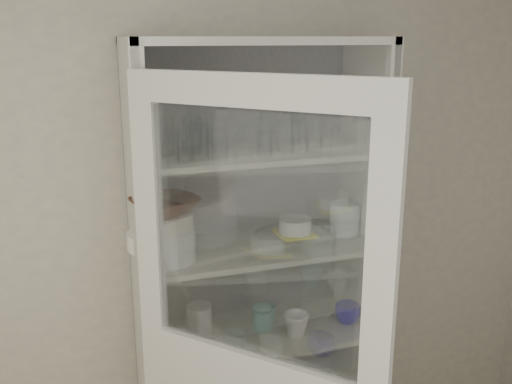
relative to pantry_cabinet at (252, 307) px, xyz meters
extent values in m
cube|color=#AFA79C|center=(-0.20, 0.16, 0.36)|extent=(3.60, 0.02, 2.60)
cube|color=silver|center=(-0.48, -0.06, 0.11)|extent=(0.03, 0.45, 2.10)
cube|color=silver|center=(0.48, -0.06, 0.11)|extent=(0.03, 0.45, 2.10)
cube|color=slate|center=(0.00, 0.15, 0.11)|extent=(1.00, 0.03, 2.10)
cube|color=silver|center=(0.00, -0.06, 1.14)|extent=(1.00, 0.45, 0.03)
cube|color=beige|center=(0.00, -0.08, -0.09)|extent=(0.94, 0.42, 0.02)
cube|color=beige|center=(0.00, -0.08, 0.31)|extent=(0.94, 0.42, 0.02)
cube|color=beige|center=(0.00, -0.08, 0.71)|extent=(0.94, 0.42, 0.02)
cube|color=silver|center=(-0.20, -0.62, 1.01)|extent=(0.64, 0.69, 0.10)
cube|color=silver|center=(-0.47, -0.32, 0.56)|extent=(0.09, 0.09, 0.80)
cube|color=silver|center=(0.08, -0.92, 0.56)|extent=(0.09, 0.09, 0.80)
cube|color=silver|center=(-0.20, -0.62, 0.56)|extent=(0.50, 0.54, 0.78)
cylinder|color=silver|center=(-0.25, -0.17, 0.79)|extent=(0.09, 0.09, 0.14)
cylinder|color=silver|center=(-0.31, -0.19, 0.78)|extent=(0.08, 0.08, 0.13)
cylinder|color=silver|center=(-0.19, -0.19, 0.79)|extent=(0.08, 0.08, 0.13)
cylinder|color=silver|center=(0.08, -0.17, 0.79)|extent=(0.07, 0.07, 0.14)
cylinder|color=silver|center=(0.00, -0.18, 0.79)|extent=(0.07, 0.07, 0.13)
cylinder|color=silver|center=(0.20, -0.18, 0.79)|extent=(0.08, 0.08, 0.15)
cylinder|color=silver|center=(0.41, -0.18, 0.79)|extent=(0.09, 0.09, 0.13)
cylinder|color=silver|center=(-0.25, -0.04, 0.78)|extent=(0.07, 0.07, 0.13)
cylinder|color=silver|center=(-0.36, -0.05, 0.79)|extent=(0.09, 0.09, 0.15)
cylinder|color=silver|center=(-0.26, -0.07, 0.79)|extent=(0.08, 0.08, 0.15)
cylinder|color=silver|center=(0.05, -0.08, 0.80)|extent=(0.09, 0.09, 0.15)
cylinder|color=white|center=(-0.38, -0.12, 0.38)|extent=(0.22, 0.22, 0.13)
cylinder|color=white|center=(-0.41, 0.03, 0.36)|extent=(0.22, 0.22, 0.07)
cylinder|color=white|center=(-0.38, -0.12, 0.48)|extent=(0.22, 0.22, 0.07)
imported|color=#522A1A|center=(-0.38, -0.12, 0.54)|extent=(0.32, 0.32, 0.06)
cylinder|color=silver|center=(0.18, -0.06, 0.33)|extent=(0.42, 0.42, 0.02)
cube|color=yellow|center=(0.18, -0.06, 0.35)|extent=(0.15, 0.15, 0.01)
cylinder|color=white|center=(0.18, -0.06, 0.38)|extent=(0.18, 0.18, 0.06)
cylinder|color=#A6BBBA|center=(0.41, -0.06, 0.39)|extent=(0.13, 0.13, 0.14)
imported|color=#080C9E|center=(0.41, -0.13, -0.03)|extent=(0.13, 0.13, 0.09)
imported|color=#298177|center=(0.07, -0.02, -0.04)|extent=(0.11, 0.11, 0.09)
imported|color=white|center=(0.15, -0.16, -0.03)|extent=(0.12, 0.12, 0.10)
cylinder|color=#298177|center=(0.03, -0.05, -0.04)|extent=(0.08, 0.08, 0.08)
ellipsoid|color=#298177|center=(0.03, -0.05, 0.01)|extent=(0.08, 0.08, 0.02)
cylinder|color=silver|center=(-0.35, -0.13, -0.06)|extent=(0.11, 0.11, 0.04)
cylinder|color=white|center=(-0.24, -0.01, -0.01)|extent=(0.14, 0.14, 0.13)
camera|label=1|loc=(-0.71, -2.19, 1.16)|focal=40.00mm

